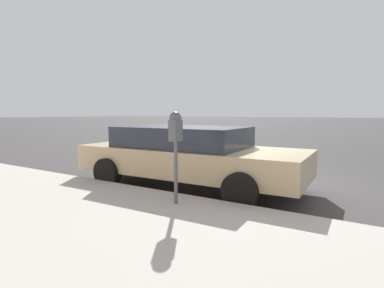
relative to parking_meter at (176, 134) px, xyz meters
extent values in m
plane|color=#3D3A3A|center=(2.74, -0.62, -1.29)|extent=(220.00, 220.00, 0.00)
cylinder|color=#4C5156|center=(0.00, 0.00, -0.62)|extent=(0.06, 0.06, 1.01)
cube|color=#4C5156|center=(0.00, 0.00, 0.05)|extent=(0.20, 0.14, 0.34)
sphere|color=#4C5156|center=(0.00, 0.00, 0.26)|extent=(0.19, 0.19, 0.19)
cube|color=#19389E|center=(0.11, 0.00, 0.01)|extent=(0.01, 0.11, 0.12)
cube|color=black|center=(0.11, 0.00, 0.13)|extent=(0.01, 0.10, 0.08)
cube|color=tan|center=(1.63, 0.75, -0.69)|extent=(2.01, 5.01, 0.55)
cube|color=#232833|center=(1.63, 0.95, -0.20)|extent=(1.73, 2.82, 0.44)
cylinder|color=black|center=(2.61, -0.76, -0.97)|extent=(0.24, 0.65, 0.64)
cylinder|color=black|center=(0.73, -0.81, -0.97)|extent=(0.24, 0.65, 0.64)
cylinder|color=black|center=(2.54, 2.31, -0.97)|extent=(0.24, 0.65, 0.64)
cylinder|color=black|center=(0.65, 2.27, -0.97)|extent=(0.24, 0.65, 0.64)
camera|label=1|loc=(-3.88, -2.67, 0.33)|focal=28.00mm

